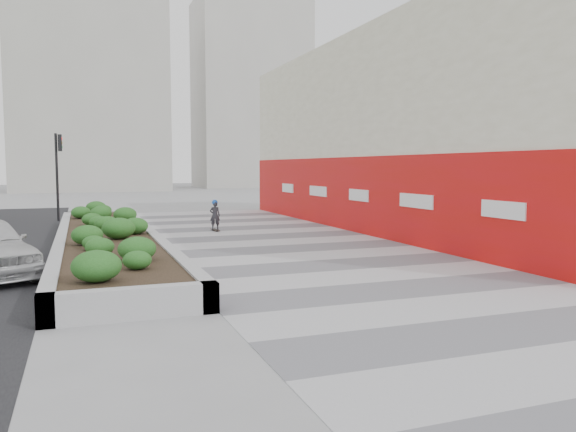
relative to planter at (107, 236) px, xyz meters
name	(u,v)px	position (x,y,z in m)	size (l,w,h in m)	color
ground	(366,278)	(5.50, -7.00, -0.42)	(160.00, 160.00, 0.00)	gray
walkway	(316,258)	(5.50, -4.00, -0.41)	(8.00, 36.00, 0.01)	#A8A8AD
building	(413,134)	(12.48, 1.98, 3.56)	(6.04, 24.08, 8.00)	beige
planter	(107,236)	(0.00, 0.00, 0.00)	(3.00, 18.00, 0.90)	#9E9EA0
traffic_signal_near	(58,164)	(-1.73, 10.50, 2.34)	(0.33, 0.28, 4.20)	black
distant_bldg_north_l	(90,100)	(0.50, 48.00, 9.58)	(16.00, 12.00, 20.00)	#ADAAA3
distant_bldg_north_r	(251,95)	(20.50, 53.00, 11.58)	(14.00, 10.00, 24.00)	#ADAAA3
manhole_cover	(332,257)	(6.00, -4.00, -0.42)	(0.44, 0.44, 0.01)	#595654
skateboarder	(215,215)	(4.32, 3.66, 0.24)	(0.46, 0.73, 1.29)	beige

